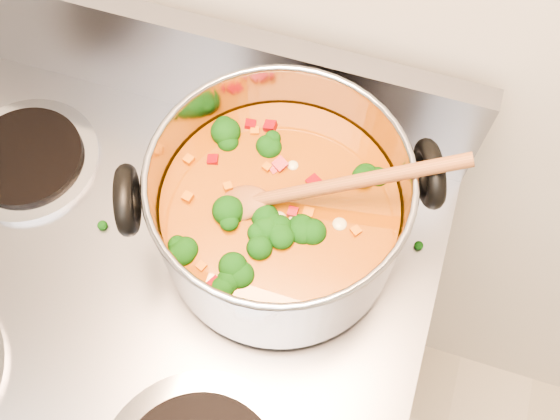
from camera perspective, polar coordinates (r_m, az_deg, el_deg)
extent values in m
cube|color=gray|center=(1.21, -10.25, -14.80)|extent=(0.75, 0.65, 0.92)
cube|color=gray|center=(0.83, -8.32, 13.05)|extent=(0.75, 0.03, 0.16)
cylinder|color=#A5A5AD|center=(0.89, -22.05, 4.31)|extent=(0.19, 0.19, 0.01)
cylinder|color=black|center=(0.88, -22.23, 4.56)|extent=(0.15, 0.15, 0.01)
cylinder|color=#A5A5AD|center=(0.78, 0.36, -2.23)|extent=(0.19, 0.19, 0.01)
cylinder|color=black|center=(0.77, 0.37, -1.99)|extent=(0.15, 0.15, 0.01)
cylinder|color=#A4A3AB|center=(0.69, 0.00, 0.10)|extent=(0.28, 0.28, 0.15)
torus|color=#A4A3AB|center=(0.63, 0.00, 3.10)|extent=(0.28, 0.28, 0.01)
cylinder|color=#8B4F0C|center=(0.72, 0.00, -0.91)|extent=(0.26, 0.26, 0.09)
torus|color=black|center=(0.66, -13.77, 0.90)|extent=(0.05, 0.08, 0.08)
torus|color=black|center=(0.67, 13.50, 3.26)|extent=(0.05, 0.08, 0.08)
ellipsoid|color=black|center=(0.73, -2.46, 7.53)|extent=(0.04, 0.04, 0.03)
ellipsoid|color=black|center=(0.69, 0.71, 2.50)|extent=(0.04, 0.04, 0.03)
ellipsoid|color=black|center=(0.69, 2.16, 2.87)|extent=(0.04, 0.04, 0.03)
ellipsoid|color=black|center=(0.69, 7.11, 1.94)|extent=(0.04, 0.04, 0.03)
ellipsoid|color=black|center=(0.70, 1.74, 4.96)|extent=(0.04, 0.04, 0.03)
ellipsoid|color=black|center=(0.67, 0.78, 0.05)|extent=(0.04, 0.04, 0.03)
ellipsoid|color=black|center=(0.66, -1.86, -1.88)|extent=(0.04, 0.04, 0.03)
ellipsoid|color=black|center=(0.67, 4.87, -1.56)|extent=(0.04, 0.04, 0.03)
ellipsoid|color=black|center=(0.70, 5.44, 3.59)|extent=(0.04, 0.04, 0.03)
ellipsoid|color=black|center=(0.65, 1.45, -5.35)|extent=(0.04, 0.04, 0.03)
ellipsoid|color=black|center=(0.72, -2.15, 6.43)|extent=(0.04, 0.04, 0.03)
ellipsoid|color=#7E0804|center=(0.66, -1.37, -2.97)|extent=(0.01, 0.01, 0.01)
ellipsoid|color=#7E0804|center=(0.64, -1.11, -5.86)|extent=(0.01, 0.01, 0.01)
ellipsoid|color=#7E0804|center=(0.65, 6.50, -4.92)|extent=(0.01, 0.01, 0.01)
ellipsoid|color=#7E0804|center=(0.67, 8.67, -1.96)|extent=(0.01, 0.01, 0.01)
ellipsoid|color=#7E0804|center=(0.65, 6.65, -4.68)|extent=(0.01, 0.01, 0.01)
ellipsoid|color=#7E0804|center=(0.66, 2.98, -2.03)|extent=(0.01, 0.01, 0.01)
ellipsoid|color=#7E0804|center=(0.65, -0.21, -4.88)|extent=(0.01, 0.01, 0.01)
ellipsoid|color=#7E0804|center=(0.64, 3.99, -7.26)|extent=(0.01, 0.01, 0.01)
ellipsoid|color=#7E0804|center=(0.66, 5.40, -2.83)|extent=(0.01, 0.01, 0.01)
ellipsoid|color=#7E0804|center=(0.67, -1.21, -0.75)|extent=(0.01, 0.01, 0.01)
ellipsoid|color=#C75C0B|center=(0.71, -5.90, 5.51)|extent=(0.01, 0.01, 0.01)
ellipsoid|color=#C75C0B|center=(0.71, -7.62, 4.88)|extent=(0.01, 0.01, 0.01)
ellipsoid|color=#C75C0B|center=(0.69, -7.65, 2.59)|extent=(0.01, 0.01, 0.01)
ellipsoid|color=#C75C0B|center=(0.71, 4.40, 5.95)|extent=(0.01, 0.01, 0.01)
ellipsoid|color=#C75C0B|center=(0.71, -7.88, 5.08)|extent=(0.01, 0.01, 0.01)
ellipsoid|color=#C75C0B|center=(0.67, -3.25, 0.25)|extent=(0.01, 0.01, 0.01)
ellipsoid|color=#C75C0B|center=(0.69, -7.23, 1.93)|extent=(0.01, 0.01, 0.01)
ellipsoid|color=#C75C0B|center=(0.66, 3.90, -2.56)|extent=(0.01, 0.01, 0.01)
ellipsoid|color=#CCBF8C|center=(0.69, 2.63, 3.46)|extent=(0.02, 0.02, 0.01)
ellipsoid|color=#CCBF8C|center=(0.67, 3.84, -0.31)|extent=(0.02, 0.02, 0.01)
ellipsoid|color=#CCBF8C|center=(0.67, -7.53, -0.57)|extent=(0.02, 0.02, 0.01)
ellipsoid|color=#CCBF8C|center=(0.70, 2.45, 3.56)|extent=(0.02, 0.02, 0.01)
ellipsoid|color=#CCBF8C|center=(0.65, 1.68, -4.71)|extent=(0.02, 0.02, 0.01)
ellipsoid|color=#CCBF8C|center=(0.67, -2.31, -0.39)|extent=(0.02, 0.02, 0.01)
ellipsoid|color=brown|center=(0.68, -3.80, 0.56)|extent=(0.08, 0.06, 0.04)
cylinder|color=brown|center=(0.65, 6.36, 2.48)|extent=(0.23, 0.09, 0.10)
ellipsoid|color=black|center=(0.74, 10.80, -12.18)|extent=(0.01, 0.01, 0.01)
ellipsoid|color=black|center=(0.84, 0.26, 6.80)|extent=(0.01, 0.01, 0.01)
ellipsoid|color=black|center=(0.80, 13.96, -1.52)|extent=(0.01, 0.01, 0.01)
ellipsoid|color=black|center=(0.84, 2.17, 6.28)|extent=(0.01, 0.01, 0.01)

